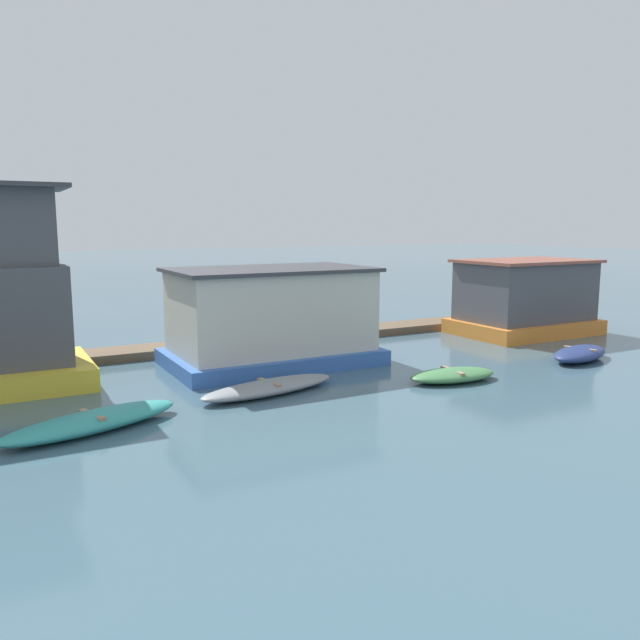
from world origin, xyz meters
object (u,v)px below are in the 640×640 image
at_px(houseboat_blue, 271,318).
at_px(dinghy_grey, 269,387).
at_px(houseboat_orange, 525,298).
at_px(dinghy_navy, 580,354).
at_px(dinghy_green, 452,375).
at_px(dinghy_teal, 93,421).
at_px(mooring_post_centre, 262,328).

xyz_separation_m(houseboat_blue, dinghy_grey, (-1.59, -3.39, -1.36)).
xyz_separation_m(houseboat_orange, dinghy_navy, (-2.38, -4.77, -1.26)).
bearing_deg(dinghy_green, dinghy_grey, 166.13).
bearing_deg(dinghy_grey, houseboat_blue, 64.83).
xyz_separation_m(houseboat_blue, dinghy_green, (3.70, -4.69, -1.36)).
distance_m(dinghy_teal, dinghy_navy, 15.68).
bearing_deg(dinghy_navy, dinghy_teal, 179.23).
bearing_deg(houseboat_orange, mooring_post_centre, 170.00).
height_order(houseboat_blue, mooring_post_centre, houseboat_blue).
xyz_separation_m(dinghy_green, dinghy_navy, (5.67, 0.15, 0.05)).
bearing_deg(dinghy_grey, dinghy_green, -13.87).
xyz_separation_m(houseboat_orange, dinghy_green, (-8.06, -4.92, -1.32)).
height_order(dinghy_teal, mooring_post_centre, mooring_post_centre).
distance_m(houseboat_blue, dinghy_teal, 7.76).
bearing_deg(mooring_post_centre, dinghy_navy, -37.59).
distance_m(dinghy_green, dinghy_navy, 5.68).
xyz_separation_m(houseboat_orange, dinghy_teal, (-18.06, -4.56, -1.28)).
bearing_deg(dinghy_navy, houseboat_orange, 63.48).
xyz_separation_m(houseboat_blue, dinghy_teal, (-6.30, -4.33, -1.32)).
xyz_separation_m(houseboat_blue, dinghy_navy, (9.37, -4.55, -1.31)).
height_order(dinghy_green, dinghy_navy, dinghy_navy).
bearing_deg(dinghy_navy, dinghy_grey, 173.96).
height_order(dinghy_grey, dinghy_navy, dinghy_navy).
bearing_deg(dinghy_green, houseboat_orange, 31.41).
distance_m(houseboat_orange, dinghy_teal, 18.67).
height_order(dinghy_teal, dinghy_green, dinghy_teal).
bearing_deg(houseboat_orange, houseboat_blue, -178.89).
height_order(houseboat_blue, dinghy_grey, houseboat_blue).
distance_m(dinghy_teal, dinghy_green, 10.01).
relative_size(houseboat_blue, dinghy_navy, 2.10).
distance_m(dinghy_grey, dinghy_green, 5.45).
distance_m(houseboat_blue, dinghy_grey, 3.98).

